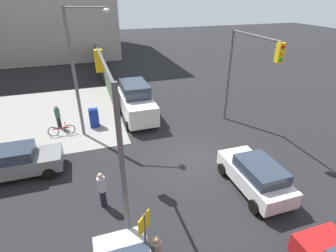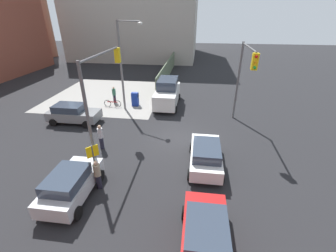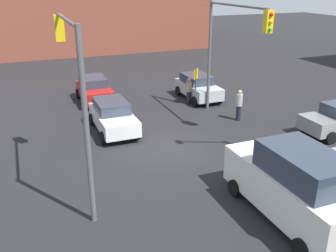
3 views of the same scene
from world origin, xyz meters
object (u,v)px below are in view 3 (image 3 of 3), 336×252
object	(u,v)px
van_white_delivery	(295,185)
pedestrian_waiting	(189,91)
traffic_signal_nw_corner	(230,39)
hatchback_red	(94,89)
traffic_signal_se_corner	(73,75)
pedestrian_crossing	(239,105)
hatchback_silver	(198,87)
sedan_white	(113,116)

from	to	relation	value
van_white_delivery	pedestrian_waiting	world-z (taller)	van_white_delivery
traffic_signal_nw_corner	van_white_delivery	distance (m)	10.11
hatchback_red	van_white_delivery	world-z (taller)	van_white_delivery
hatchback_red	van_white_delivery	bearing A→B (deg)	13.06
traffic_signal_se_corner	pedestrian_crossing	size ratio (longest dim) A/B	3.60
hatchback_red	pedestrian_waiting	bearing A→B (deg)	63.38
hatchback_red	pedestrian_waiting	world-z (taller)	pedestrian_waiting
hatchback_silver	pedestrian_crossing	xyz separation A→B (m)	(4.61, 0.33, 0.10)
pedestrian_waiting	sedan_white	bearing A→B (deg)	-50.05
sedan_white	pedestrian_crossing	distance (m)	7.18
traffic_signal_se_corner	van_white_delivery	bearing A→B (deg)	56.03
traffic_signal_nw_corner	sedan_white	xyz separation A→B (m)	(-0.84, -6.39, -3.81)
traffic_signal_se_corner	sedan_white	size ratio (longest dim) A/B	1.56
hatchback_silver	van_white_delivery	xyz separation A→B (m)	(13.46, -3.07, 0.44)
pedestrian_waiting	van_white_delivery	bearing A→B (deg)	5.82
sedan_white	pedestrian_waiting	distance (m)	6.28
sedan_white	van_white_delivery	size ratio (longest dim) A/B	0.77
pedestrian_crossing	pedestrian_waiting	bearing A→B (deg)	-58.19
van_white_delivery	traffic_signal_se_corner	bearing A→B (deg)	-123.97
traffic_signal_se_corner	pedestrian_waiting	bearing A→B (deg)	135.36
sedan_white	pedestrian_waiting	xyz separation A→B (m)	(-2.67, 5.69, 0.07)
hatchback_red	traffic_signal_se_corner	bearing A→B (deg)	-13.63
traffic_signal_se_corner	sedan_white	bearing A→B (deg)	155.49
hatchback_silver	pedestrian_waiting	distance (m)	1.35
traffic_signal_se_corner	hatchback_silver	world-z (taller)	traffic_signal_se_corner
hatchback_red	pedestrian_waiting	xyz separation A→B (m)	(2.80, 5.58, 0.07)
traffic_signal_nw_corner	hatchback_silver	xyz separation A→B (m)	(-4.33, 0.37, -3.81)
hatchback_silver	van_white_delivery	distance (m)	13.82
traffic_signal_nw_corner	pedestrian_crossing	world-z (taller)	traffic_signal_nw_corner
traffic_signal_se_corner	van_white_delivery	size ratio (longest dim) A/B	1.20
traffic_signal_nw_corner	pedestrian_waiting	bearing A→B (deg)	-168.73
traffic_signal_nw_corner	pedestrian_waiting	size ratio (longest dim) A/B	3.72
traffic_signal_nw_corner	traffic_signal_se_corner	size ratio (longest dim) A/B	1.00
van_white_delivery	pedestrian_waiting	bearing A→B (deg)	171.02
hatchback_red	van_white_delivery	xyz separation A→B (m)	(15.45, 3.58, 0.44)
sedan_white	hatchback_silver	size ratio (longest dim) A/B	1.07
traffic_signal_nw_corner	sedan_white	bearing A→B (deg)	-97.53
hatchback_silver	van_white_delivery	size ratio (longest dim) A/B	0.73
sedan_white	van_white_delivery	xyz separation A→B (m)	(9.98, 3.69, 0.44)
traffic_signal_nw_corner	sedan_white	distance (m)	7.48
traffic_signal_se_corner	van_white_delivery	xyz separation A→B (m)	(4.25, 6.30, -3.32)
hatchback_silver	pedestrian_waiting	bearing A→B (deg)	-52.70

